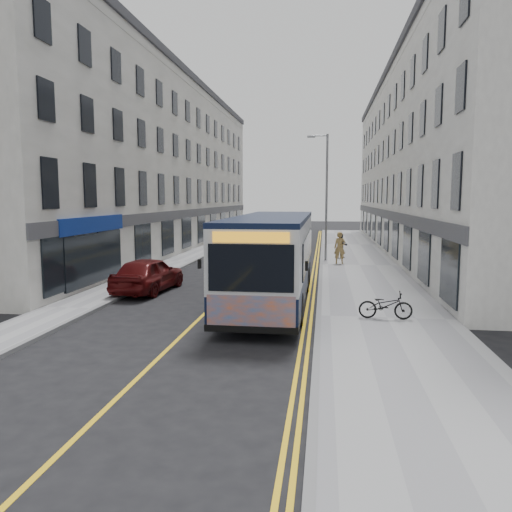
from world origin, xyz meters
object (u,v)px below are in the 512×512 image
(pedestrian_near, at_px, (340,248))
(pedestrian_far, at_px, (341,246))
(bicycle, at_px, (385,305))
(car_white, at_px, (299,239))
(city_bus, at_px, (273,255))
(streetlamp, at_px, (325,193))
(car_maroon, at_px, (148,274))

(pedestrian_near, xyz_separation_m, pedestrian_far, (0.20, 3.05, -0.16))
(bicycle, xyz_separation_m, car_white, (-4.06, 24.75, 0.12))
(city_bus, bearing_deg, bicycle, -34.20)
(streetlamp, distance_m, car_maroon, 14.08)
(city_bus, xyz_separation_m, car_maroon, (-5.56, 1.39, -1.08))
(city_bus, height_order, pedestrian_near, city_bus)
(streetlamp, bearing_deg, car_white, 102.46)
(streetlamp, xyz_separation_m, city_bus, (-2.00, -12.70, -2.53))
(streetlamp, height_order, bicycle, streetlamp)
(car_maroon, bearing_deg, city_bus, 171.06)
(pedestrian_far, distance_m, car_white, 8.56)
(pedestrian_near, bearing_deg, car_maroon, -133.27)
(streetlamp, height_order, car_white, streetlamp)
(city_bus, bearing_deg, pedestrian_far, 77.52)
(pedestrian_far, xyz_separation_m, car_white, (-3.18, 7.95, -0.23))
(bicycle, bearing_deg, streetlamp, 9.38)
(streetlamp, distance_m, pedestrian_far, 3.89)
(streetlamp, xyz_separation_m, car_white, (-2.06, 9.34, -3.69))
(streetlamp, height_order, city_bus, streetlamp)
(bicycle, bearing_deg, car_maroon, 68.77)
(streetlamp, xyz_separation_m, bicycle, (2.00, -15.42, -3.81))
(pedestrian_near, height_order, pedestrian_far, pedestrian_near)
(streetlamp, distance_m, car_white, 10.25)
(bicycle, relative_size, car_white, 0.41)
(car_maroon, bearing_deg, car_white, -99.85)
(pedestrian_near, bearing_deg, pedestrian_far, 84.27)
(streetlamp, bearing_deg, pedestrian_near, -61.04)
(pedestrian_far, xyz_separation_m, car_maroon, (-8.68, -12.70, -0.15))
(city_bus, distance_m, car_maroon, 5.84)
(car_white, height_order, car_maroon, car_maroon)
(bicycle, relative_size, pedestrian_far, 1.07)
(streetlamp, height_order, pedestrian_far, streetlamp)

